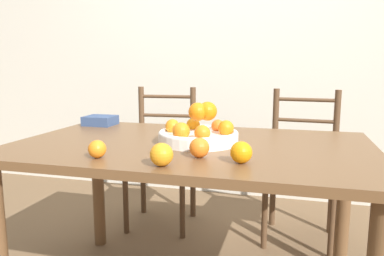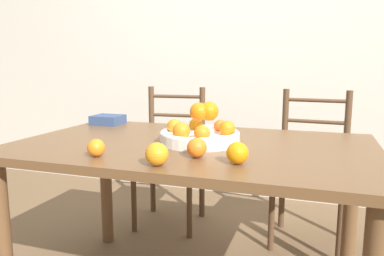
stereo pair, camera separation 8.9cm
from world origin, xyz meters
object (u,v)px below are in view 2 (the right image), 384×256
object	(u,v)px
orange_loose_1	(96,148)
chair_left	(171,157)
orange_loose_3	(237,153)
chair_right	(311,169)
fruit_bowl	(200,132)
book_stack	(108,120)
orange_loose_0	(157,154)
orange_loose_2	(197,148)

from	to	relation	value
orange_loose_1	chair_left	distance (m)	1.22
chair_left	orange_loose_3	bearing A→B (deg)	-62.14
orange_loose_3	chair_right	distance (m)	1.17
orange_loose_3	chair_right	size ratio (longest dim) A/B	0.08
fruit_bowl	book_stack	world-z (taller)	fruit_bowl
orange_loose_0	fruit_bowl	bearing A→B (deg)	85.96
orange_loose_0	chair_left	bearing A→B (deg)	109.87
orange_loose_3	orange_loose_1	bearing A→B (deg)	-172.96
book_stack	orange_loose_3	bearing A→B (deg)	-35.25
chair_right	book_stack	distance (m)	1.27
chair_right	orange_loose_2	bearing A→B (deg)	-106.11
chair_right	chair_left	bearing A→B (deg)	-175.63
orange_loose_2	orange_loose_3	size ratio (longest dim) A/B	0.97
fruit_bowl	orange_loose_3	xyz separation A→B (m)	(0.23, -0.29, -0.01)
orange_loose_2	chair_right	distance (m)	1.18
orange_loose_3	orange_loose_2	bearing A→B (deg)	165.73
orange_loose_3	book_stack	bearing A→B (deg)	144.75
orange_loose_0	orange_loose_2	xyz separation A→B (m)	(0.09, 0.15, -0.00)
orange_loose_1	orange_loose_3	distance (m)	0.53
chair_left	fruit_bowl	bearing A→B (deg)	-64.45
orange_loose_2	chair_right	size ratio (longest dim) A/B	0.08
orange_loose_3	chair_left	distance (m)	1.34
fruit_bowl	chair_right	bearing A→B (deg)	60.36
orange_loose_0	chair_right	world-z (taller)	chair_right
orange_loose_1	book_stack	xyz separation A→B (m)	(-0.37, 0.70, -0.01)
orange_loose_0	orange_loose_2	bearing A→B (deg)	58.08
orange_loose_0	chair_right	xyz separation A→B (m)	(0.49, 1.21, -0.33)
chair_right	book_stack	size ratio (longest dim) A/B	5.73
fruit_bowl	orange_loose_3	size ratio (longest dim) A/B	4.51
chair_right	orange_loose_0	bearing A→B (deg)	-107.66
orange_loose_0	orange_loose_3	world-z (taller)	orange_loose_0
orange_loose_3	chair_right	xyz separation A→B (m)	(0.24, 1.10, -0.33)
orange_loose_1	chair_left	bearing A→B (deg)	98.29
fruit_bowl	chair_right	xyz separation A→B (m)	(0.46, 0.81, -0.34)
chair_right	orange_loose_1	bearing A→B (deg)	-118.66
orange_loose_1	orange_loose_3	xyz separation A→B (m)	(0.52, 0.06, 0.01)
fruit_bowl	orange_loose_2	xyz separation A→B (m)	(0.07, -0.25, -0.01)
fruit_bowl	orange_loose_3	distance (m)	0.37
orange_loose_3	book_stack	xyz separation A→B (m)	(-0.90, 0.63, -0.01)
orange_loose_0	chair_right	bearing A→B (deg)	67.97
orange_loose_2	chair_left	distance (m)	1.23
orange_loose_3	orange_loose_0	bearing A→B (deg)	-156.65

